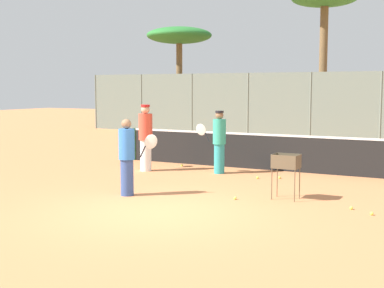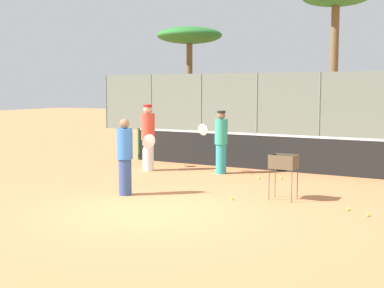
% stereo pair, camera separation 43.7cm
% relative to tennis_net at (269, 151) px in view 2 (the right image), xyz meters
% --- Properties ---
extents(ground_plane, '(80.00, 80.00, 0.00)m').
position_rel_tennis_net_xyz_m(ground_plane, '(0.00, -6.12, -0.56)').
color(ground_plane, '#D37F4C').
extents(tennis_net, '(9.38, 0.10, 1.07)m').
position_rel_tennis_net_xyz_m(tennis_net, '(0.00, 0.00, 0.00)').
color(tennis_net, '#26592D').
rests_on(tennis_net, ground_plane).
extents(back_fence, '(29.15, 0.08, 3.17)m').
position_rel_tennis_net_xyz_m(back_fence, '(-0.00, 10.58, 1.03)').
color(back_fence, slate).
rests_on(back_fence, ground_plane).
extents(tree_0, '(3.75, 3.75, 7.93)m').
position_rel_tennis_net_xyz_m(tree_0, '(-2.42, 15.98, 6.51)').
color(tree_0, brown).
rests_on(tree_0, ground_plane).
extents(tree_3, '(3.84, 3.84, 5.96)m').
position_rel_tennis_net_xyz_m(tree_3, '(-10.21, 13.04, 4.79)').
color(tree_3, brown).
rests_on(tree_3, ground_plane).
extents(player_white_outfit, '(0.81, 0.59, 1.73)m').
position_rel_tennis_net_xyz_m(player_white_outfit, '(-1.44, -5.03, 0.33)').
color(player_white_outfit, '#334C8C').
rests_on(player_white_outfit, ground_plane).
extents(player_red_cap, '(0.70, 0.80, 1.93)m').
position_rel_tennis_net_xyz_m(player_red_cap, '(-3.03, -1.81, 0.44)').
color(player_red_cap, white).
rests_on(player_red_cap, ground_plane).
extents(player_yellow_shirt, '(0.92, 0.37, 1.77)m').
position_rel_tennis_net_xyz_m(player_yellow_shirt, '(-0.94, -1.24, 0.36)').
color(player_yellow_shirt, teal).
rests_on(player_yellow_shirt, ground_plane).
extents(ball_cart, '(0.56, 0.41, 0.99)m').
position_rel_tennis_net_xyz_m(ball_cart, '(1.81, -3.76, 0.19)').
color(ball_cart, brown).
rests_on(ball_cart, ground_plane).
extents(tennis_ball_0, '(0.07, 0.07, 0.07)m').
position_rel_tennis_net_xyz_m(tennis_ball_0, '(3.31, -4.11, -0.52)').
color(tennis_ball_0, '#D1E54C').
rests_on(tennis_ball_0, ground_plane).
extents(tennis_ball_2, '(0.07, 0.07, 0.07)m').
position_rel_tennis_net_xyz_m(tennis_ball_2, '(0.87, -1.30, -0.52)').
color(tennis_ball_2, '#D1E54C').
rests_on(tennis_ball_2, ground_plane).
extents(tennis_ball_3, '(0.07, 0.07, 0.07)m').
position_rel_tennis_net_xyz_m(tennis_ball_3, '(-1.24, -0.81, -0.52)').
color(tennis_ball_3, '#D1E54C').
rests_on(tennis_ball_3, ground_plane).
extents(tennis_ball_4, '(0.07, 0.07, 0.07)m').
position_rel_tennis_net_xyz_m(tennis_ball_4, '(0.36, -1.59, -0.52)').
color(tennis_ball_4, '#D1E54C').
rests_on(tennis_ball_4, ground_plane).
extents(tennis_ball_5, '(0.07, 0.07, 0.07)m').
position_rel_tennis_net_xyz_m(tennis_ball_5, '(0.88, -4.32, -0.52)').
color(tennis_ball_5, '#D1E54C').
rests_on(tennis_ball_5, ground_plane).
extents(tennis_ball_6, '(0.07, 0.07, 0.07)m').
position_rel_tennis_net_xyz_m(tennis_ball_6, '(3.75, -4.42, -0.52)').
color(tennis_ball_6, '#D1E54C').
rests_on(tennis_ball_6, ground_plane).
extents(tennis_ball_7, '(0.07, 0.07, 0.07)m').
position_rel_tennis_net_xyz_m(tennis_ball_7, '(-2.52, -0.55, -0.52)').
color(tennis_ball_7, '#D1E54C').
rests_on(tennis_ball_7, ground_plane).
extents(parked_car, '(4.20, 1.70, 1.60)m').
position_rel_tennis_net_xyz_m(parked_car, '(-3.76, 12.85, 0.10)').
color(parked_car, '#232328').
rests_on(parked_car, ground_plane).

